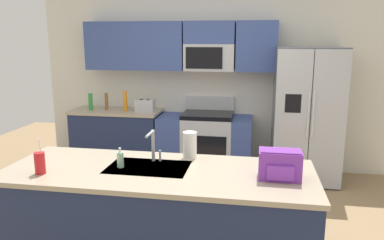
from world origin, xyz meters
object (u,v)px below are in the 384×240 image
(bottle_green, at_px, (91,102))
(paper_towel_roll, at_px, (190,145))
(drink_cup_red, at_px, (40,163))
(backpack, at_px, (280,164))
(bottle_orange, at_px, (125,101))
(sink_faucet, at_px, (153,143))
(toaster, at_px, (145,105))
(range_oven, at_px, (205,143))
(refrigerator, at_px, (307,115))
(soap_dispenser, at_px, (120,159))
(pepper_mill, at_px, (106,101))

(bottle_green, distance_m, paper_towel_roll, 2.80)
(drink_cup_red, relative_size, backpack, 0.92)
(bottle_orange, bearing_deg, bottle_green, 179.91)
(sink_faucet, bearing_deg, drink_cup_red, -151.65)
(toaster, height_order, backpack, backpack)
(range_oven, relative_size, sink_faucet, 4.82)
(refrigerator, height_order, soap_dispenser, refrigerator)
(bottle_orange, distance_m, sink_faucet, 2.46)
(bottle_orange, height_order, soap_dispenser, bottle_orange)
(toaster, distance_m, paper_towel_roll, 2.31)
(pepper_mill, height_order, bottle_orange, bottle_orange)
(toaster, xyz_separation_m, sink_faucet, (0.75, -2.23, 0.08))
(range_oven, relative_size, bottle_orange, 4.61)
(bottle_orange, relative_size, paper_towel_roll, 1.23)
(pepper_mill, distance_m, soap_dispenser, 2.71)
(refrigerator, bearing_deg, bottle_orange, 179.63)
(paper_towel_roll, distance_m, backpack, 0.86)
(range_oven, xyz_separation_m, bottle_orange, (-1.20, -0.06, 0.60))
(pepper_mill, relative_size, drink_cup_red, 0.86)
(bottle_green, xyz_separation_m, soap_dispenser, (1.37, -2.41, -0.06))
(soap_dispenser, height_order, backpack, backpack)
(refrigerator, height_order, toaster, refrigerator)
(toaster, height_order, bottle_green, bottle_green)
(backpack, bearing_deg, soap_dispenser, 178.25)
(range_oven, bearing_deg, bottle_orange, -177.37)
(backpack, bearing_deg, refrigerator, 78.51)
(refrigerator, relative_size, pepper_mill, 7.28)
(refrigerator, bearing_deg, bottle_green, 179.68)
(bottle_orange, xyz_separation_m, drink_cup_red, (0.24, -2.67, -0.06))
(soap_dispenser, distance_m, paper_towel_roll, 0.64)
(pepper_mill, height_order, bottle_green, pepper_mill)
(bottle_green, distance_m, drink_cup_red, 2.78)
(range_oven, relative_size, paper_towel_roll, 5.67)
(soap_dispenser, bearing_deg, sink_faucet, 38.42)
(range_oven, bearing_deg, toaster, -176.64)
(bottle_green, bearing_deg, pepper_mill, 12.46)
(range_oven, height_order, pepper_mill, pepper_mill)
(toaster, relative_size, sink_faucet, 0.99)
(bottle_green, bearing_deg, soap_dispenser, -60.51)
(pepper_mill, relative_size, paper_towel_roll, 1.06)
(bottle_green, bearing_deg, drink_cup_red, -73.55)
(bottle_orange, relative_size, sink_faucet, 1.05)
(bottle_orange, relative_size, soap_dispenser, 1.73)
(toaster, xyz_separation_m, pepper_mill, (-0.62, 0.05, 0.04))
(sink_faucet, relative_size, paper_towel_roll, 1.17)
(range_oven, bearing_deg, bottle_green, -178.22)
(range_oven, height_order, paper_towel_roll, paper_towel_roll)
(bottle_green, bearing_deg, bottle_orange, -0.09)
(range_oven, distance_m, bottle_green, 1.84)
(toaster, bearing_deg, bottle_orange, -179.52)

